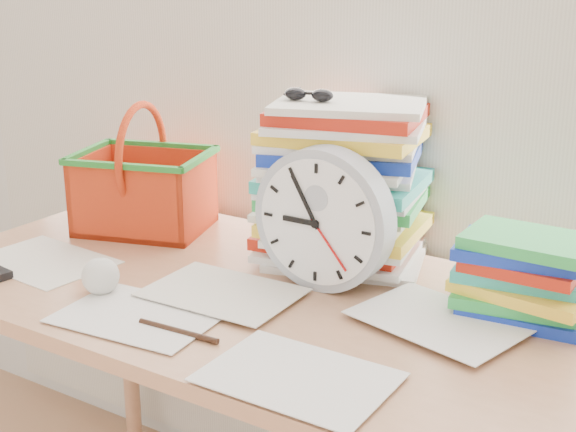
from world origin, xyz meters
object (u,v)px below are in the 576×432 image
Objects in this scene: desk at (260,326)px; book_stack at (521,274)px; paper_stack at (340,183)px; clock at (324,219)px; basket at (143,168)px.

book_stack is (0.45, 0.17, 0.15)m from desk.
paper_stack reaches higher than clock.
paper_stack is 1.33× the size of book_stack.
book_stack is at bearing -17.13° from basket.
desk is 5.53× the size of book_stack.
desk is 4.15× the size of paper_stack.
basket reaches higher than book_stack.
desk is 4.79× the size of basket.
paper_stack is at bearing -9.80° from basket.
desk is at bearing -101.75° from paper_stack.
basket is at bearing 179.98° from book_stack.
basket is (-0.48, -0.06, -0.02)m from paper_stack.
desk is at bearing -37.98° from basket.
clock is at bearing -72.21° from paper_stack.
clock is at bearing 40.61° from desk.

